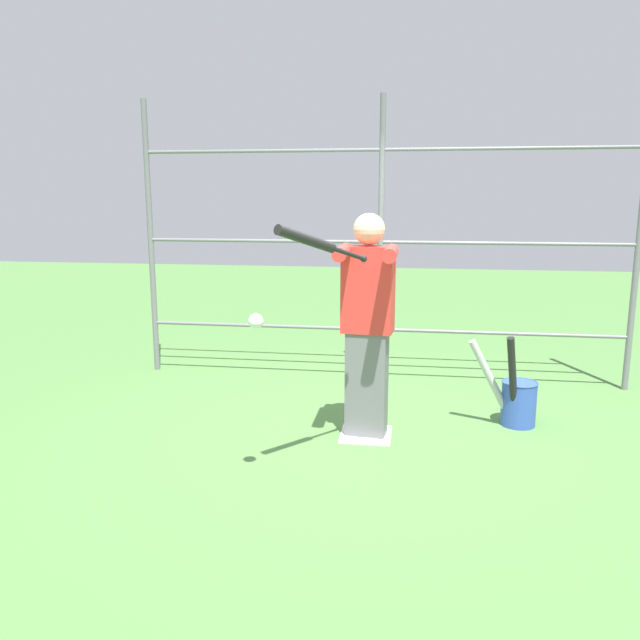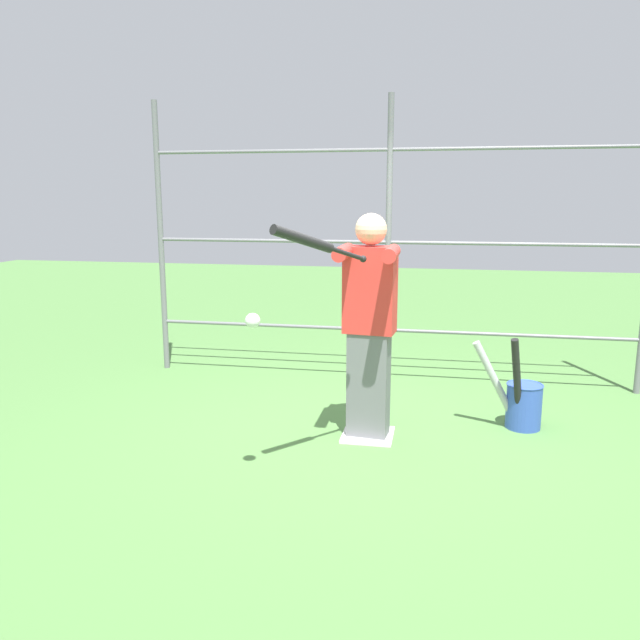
% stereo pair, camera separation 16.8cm
% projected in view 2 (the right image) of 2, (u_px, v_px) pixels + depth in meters
% --- Properties ---
extents(ground_plane, '(24.00, 24.00, 0.00)m').
position_uv_depth(ground_plane, '(368.00, 436.00, 4.98)').
color(ground_plane, '#4C7A3D').
extents(home_plate, '(0.40, 0.40, 0.02)m').
position_uv_depth(home_plate, '(368.00, 435.00, 4.98)').
color(home_plate, white).
rests_on(home_plate, ground).
extents(fence_backstop, '(4.94, 0.06, 2.86)m').
position_uv_depth(fence_backstop, '(388.00, 242.00, 6.24)').
color(fence_backstop, slate).
rests_on(fence_backstop, ground).
extents(batter, '(0.45, 0.62, 1.76)m').
position_uv_depth(batter, '(369.00, 320.00, 4.78)').
color(batter, slate).
rests_on(batter, ground).
extents(baseball_bat_swinging, '(0.51, 0.70, 0.28)m').
position_uv_depth(baseball_bat_swinging, '(311.00, 242.00, 3.88)').
color(baseball_bat_swinging, black).
extents(softball_in_flight, '(0.10, 0.10, 0.10)m').
position_uv_depth(softball_in_flight, '(253.00, 321.00, 3.89)').
color(softball_in_flight, white).
extents(bat_bucket, '(0.59, 0.41, 0.80)m').
position_uv_depth(bat_bucket, '(521.00, 402.00, 5.11)').
color(bat_bucket, '#3351B2').
rests_on(bat_bucket, ground).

